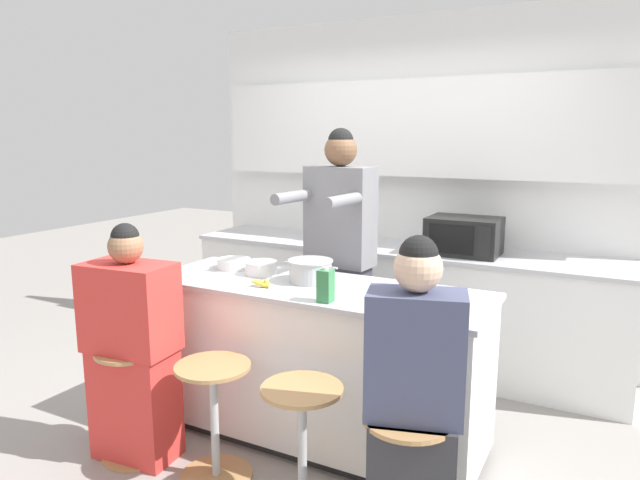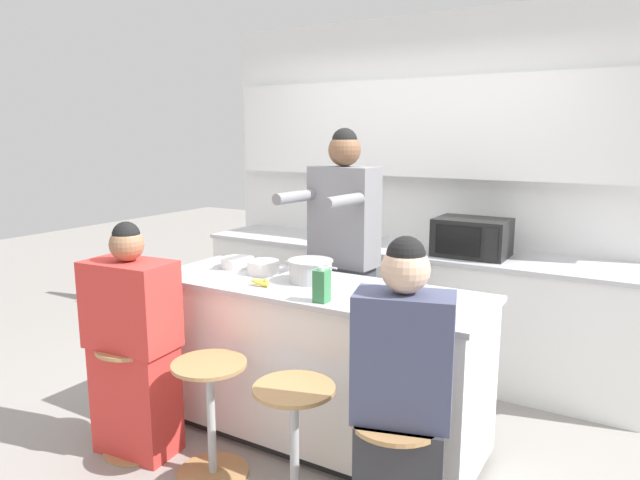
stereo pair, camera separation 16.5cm
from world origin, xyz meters
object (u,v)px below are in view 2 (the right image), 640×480
(kitchen_island, at_px, (314,362))
(fruit_bowl, at_px, (237,263))
(bar_stool_center_left, at_px, (211,412))
(potted_plant, at_px, (334,222))
(bar_stool_rightmost, at_px, (395,480))
(juice_carton, at_px, (322,286))
(bar_stool_leftmost, at_px, (135,392))
(cooking_pot, at_px, (311,271))
(banana_bunch, at_px, (262,282))
(person_wrapped_blanket, at_px, (133,348))
(bar_stool_center_right, at_px, (294,441))
(person_seated_near, at_px, (401,416))
(coffee_cup_near, at_px, (437,301))
(person_cooking, at_px, (343,269))
(microwave, at_px, (472,237))

(kitchen_island, bearing_deg, fruit_bowl, 169.07)
(bar_stool_center_left, bearing_deg, potted_plant, 100.86)
(bar_stool_rightmost, distance_m, juice_carton, 0.97)
(bar_stool_leftmost, bearing_deg, kitchen_island, 38.53)
(bar_stool_rightmost, distance_m, fruit_bowl, 1.76)
(cooking_pot, xyz_separation_m, banana_bunch, (-0.19, -0.22, -0.04))
(person_wrapped_blanket, height_order, banana_bunch, person_wrapped_blanket)
(bar_stool_center_left, xyz_separation_m, juice_carton, (0.47, 0.34, 0.67))
(bar_stool_center_right, distance_m, juice_carton, 0.76)
(juice_carton, bearing_deg, bar_stool_leftmost, -159.40)
(kitchen_island, height_order, bar_stool_rightmost, kitchen_island)
(person_wrapped_blanket, distance_m, person_seated_near, 1.59)
(bar_stool_rightmost, bearing_deg, potted_plant, 125.53)
(bar_stool_rightmost, distance_m, cooking_pot, 1.28)
(kitchen_island, relative_size, potted_plant, 7.58)
(bar_stool_center_left, height_order, potted_plant, potted_plant)
(coffee_cup_near, bearing_deg, kitchen_island, 172.74)
(person_seated_near, xyz_separation_m, juice_carton, (-0.61, 0.38, 0.38))
(coffee_cup_near, relative_size, potted_plant, 0.40)
(person_cooking, bearing_deg, bar_stool_leftmost, -116.66)
(kitchen_island, distance_m, bar_stool_leftmost, 1.03)
(person_wrapped_blanket, relative_size, coffee_cup_near, 12.49)
(bar_stool_leftmost, distance_m, microwave, 2.46)
(juice_carton, xyz_separation_m, microwave, (0.31, 1.58, 0.03))
(person_seated_near, height_order, banana_bunch, person_seated_near)
(microwave, bearing_deg, bar_stool_center_right, -97.38)
(coffee_cup_near, height_order, microwave, microwave)
(kitchen_island, bearing_deg, person_cooking, 100.78)
(bar_stool_leftmost, height_order, bar_stool_rightmost, same)
(juice_carton, bearing_deg, bar_stool_rightmost, -33.51)
(microwave, height_order, potted_plant, microwave)
(bar_stool_center_left, height_order, fruit_bowl, fruit_bowl)
(kitchen_island, height_order, person_cooking, person_cooking)
(bar_stool_center_right, height_order, cooking_pot, cooking_pot)
(person_wrapped_blanket, bearing_deg, bar_stool_center_left, -0.75)
(person_cooking, relative_size, microwave, 3.59)
(bar_stool_center_left, height_order, bar_stool_rightmost, same)
(kitchen_island, relative_size, banana_bunch, 14.56)
(person_seated_near, height_order, coffee_cup_near, person_seated_near)
(person_cooking, bearing_deg, fruit_bowl, -139.48)
(kitchen_island, xyz_separation_m, coffee_cup_near, (0.76, -0.10, 0.51))
(fruit_bowl, relative_size, banana_bunch, 1.57)
(person_wrapped_blanket, relative_size, potted_plant, 5.03)
(person_seated_near, height_order, microwave, person_seated_near)
(bar_stool_center_right, bearing_deg, banana_bunch, 138.77)
(bar_stool_rightmost, distance_m, coffee_cup_near, 0.84)
(kitchen_island, bearing_deg, bar_stool_rightmost, -39.19)
(cooking_pot, bearing_deg, banana_bunch, -130.21)
(person_cooking, height_order, juice_carton, person_cooking)
(bar_stool_center_left, xyz_separation_m, person_wrapped_blanket, (-0.52, -0.04, 0.26))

